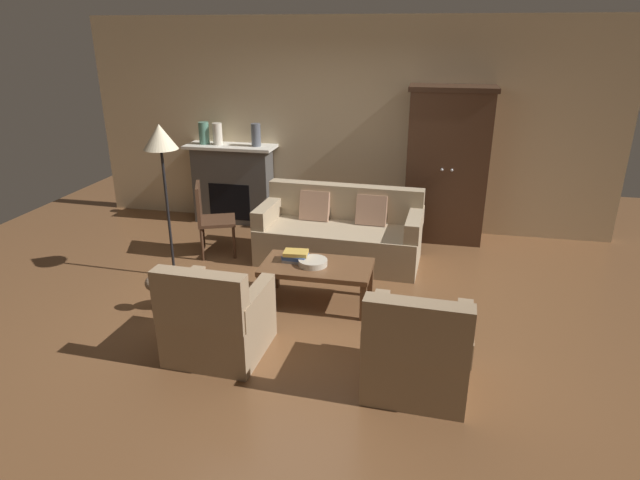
{
  "coord_description": "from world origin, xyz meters",
  "views": [
    {
      "loc": [
        1.23,
        -4.74,
        2.61
      ],
      "look_at": [
        0.13,
        0.41,
        0.55
      ],
      "focal_mm": 30.24,
      "sensor_mm": 36.0,
      "label": 1
    }
  ],
  "objects_px": {
    "fireplace": "(233,183)",
    "floor_lamp": "(161,146)",
    "couch": "(340,235)",
    "armchair_near_right": "(417,353)",
    "mantel_vase_slate": "(256,135)",
    "armoire": "(447,165)",
    "coffee_table": "(317,270)",
    "fruit_bowl": "(313,262)",
    "mantel_vase_jade": "(204,133)",
    "book_stack": "(296,256)",
    "dog": "(175,286)",
    "armchair_near_left": "(217,321)",
    "side_chair_wooden": "(209,215)",
    "mantel_vase_cream": "(217,134)"
  },
  "relations": [
    {
      "from": "side_chair_wooden",
      "to": "floor_lamp",
      "type": "bearing_deg",
      "value": -102.41
    },
    {
      "from": "armchair_near_left",
      "to": "side_chair_wooden",
      "type": "relative_size",
      "value": 0.98
    },
    {
      "from": "coffee_table",
      "to": "mantel_vase_jade",
      "type": "relative_size",
      "value": 3.63
    },
    {
      "from": "mantel_vase_cream",
      "to": "dog",
      "type": "bearing_deg",
      "value": -78.18
    },
    {
      "from": "coffee_table",
      "to": "armchair_near_left",
      "type": "height_order",
      "value": "armchair_near_left"
    },
    {
      "from": "fireplace",
      "to": "mantel_vase_slate",
      "type": "bearing_deg",
      "value": -2.7
    },
    {
      "from": "side_chair_wooden",
      "to": "armoire",
      "type": "bearing_deg",
      "value": 22.78
    },
    {
      "from": "mantel_vase_cream",
      "to": "fireplace",
      "type": "bearing_deg",
      "value": 5.69
    },
    {
      "from": "side_chair_wooden",
      "to": "book_stack",
      "type": "bearing_deg",
      "value": -35.25
    },
    {
      "from": "fruit_bowl",
      "to": "mantel_vase_jade",
      "type": "xyz_separation_m",
      "value": [
        -2.06,
        2.23,
        0.82
      ]
    },
    {
      "from": "couch",
      "to": "dog",
      "type": "xyz_separation_m",
      "value": [
        -1.38,
        -1.57,
        -0.07
      ]
    },
    {
      "from": "coffee_table",
      "to": "book_stack",
      "type": "height_order",
      "value": "book_stack"
    },
    {
      "from": "floor_lamp",
      "to": "side_chair_wooden",
      "type": "bearing_deg",
      "value": 77.59
    },
    {
      "from": "fruit_bowl",
      "to": "mantel_vase_slate",
      "type": "bearing_deg",
      "value": 120.23
    },
    {
      "from": "fruit_bowl",
      "to": "armchair_near_left",
      "type": "height_order",
      "value": "armchair_near_left"
    },
    {
      "from": "fruit_bowl",
      "to": "armchair_near_left",
      "type": "xyz_separation_m",
      "value": [
        -0.59,
        -1.08,
        -0.13
      ]
    },
    {
      "from": "fireplace",
      "to": "armchair_near_right",
      "type": "height_order",
      "value": "fireplace"
    },
    {
      "from": "mantel_vase_slate",
      "to": "dog",
      "type": "height_order",
      "value": "mantel_vase_slate"
    },
    {
      "from": "floor_lamp",
      "to": "book_stack",
      "type": "bearing_deg",
      "value": -8.79
    },
    {
      "from": "mantel_vase_slate",
      "to": "couch",
      "type": "bearing_deg",
      "value": -37.85
    },
    {
      "from": "book_stack",
      "to": "side_chair_wooden",
      "type": "distance_m",
      "value": 1.63
    },
    {
      "from": "armoire",
      "to": "fruit_bowl",
      "type": "bearing_deg",
      "value": -120.27
    },
    {
      "from": "side_chair_wooden",
      "to": "floor_lamp",
      "type": "relative_size",
      "value": 0.52
    },
    {
      "from": "coffee_table",
      "to": "fruit_bowl",
      "type": "bearing_deg",
      "value": -157.38
    },
    {
      "from": "coffee_table",
      "to": "armoire",
      "type": "bearing_deg",
      "value": 60.28
    },
    {
      "from": "coffee_table",
      "to": "armchair_near_right",
      "type": "height_order",
      "value": "armchair_near_right"
    },
    {
      "from": "fireplace",
      "to": "mantel_vase_slate",
      "type": "relative_size",
      "value": 4.09
    },
    {
      "from": "couch",
      "to": "book_stack",
      "type": "relative_size",
      "value": 7.65
    },
    {
      "from": "book_stack",
      "to": "mantel_vase_slate",
      "type": "relative_size",
      "value": 0.83
    },
    {
      "from": "fruit_bowl",
      "to": "side_chair_wooden",
      "type": "bearing_deg",
      "value": 146.69
    },
    {
      "from": "armoire",
      "to": "coffee_table",
      "type": "height_order",
      "value": "armoire"
    },
    {
      "from": "floor_lamp",
      "to": "armoire",
      "type": "bearing_deg",
      "value": 32.55
    },
    {
      "from": "coffee_table",
      "to": "mantel_vase_cream",
      "type": "height_order",
      "value": "mantel_vase_cream"
    },
    {
      "from": "armchair_near_left",
      "to": "couch",
      "type": "bearing_deg",
      "value": 73.77
    },
    {
      "from": "coffee_table",
      "to": "book_stack",
      "type": "bearing_deg",
      "value": 168.6
    },
    {
      "from": "armoire",
      "to": "armchair_near_right",
      "type": "relative_size",
      "value": 2.25
    },
    {
      "from": "mantel_vase_jade",
      "to": "dog",
      "type": "distance_m",
      "value": 2.93
    },
    {
      "from": "mantel_vase_jade",
      "to": "mantel_vase_slate",
      "type": "xyz_separation_m",
      "value": [
        0.76,
        0.0,
        0.0
      ]
    },
    {
      "from": "fireplace",
      "to": "floor_lamp",
      "type": "relative_size",
      "value": 0.73
    },
    {
      "from": "armoire",
      "to": "fruit_bowl",
      "type": "xyz_separation_m",
      "value": [
        -1.27,
        -2.17,
        -0.54
      ]
    },
    {
      "from": "couch",
      "to": "armchair_near_right",
      "type": "distance_m",
      "value": 2.59
    },
    {
      "from": "armoire",
      "to": "floor_lamp",
      "type": "distance_m",
      "value": 3.53
    },
    {
      "from": "armchair_near_right",
      "to": "dog",
      "type": "height_order",
      "value": "armchair_near_right"
    },
    {
      "from": "mantel_vase_cream",
      "to": "mantel_vase_jade",
      "type": "bearing_deg",
      "value": 180.0
    },
    {
      "from": "fireplace",
      "to": "dog",
      "type": "relative_size",
      "value": 2.5
    },
    {
      "from": "mantel_vase_jade",
      "to": "mantel_vase_slate",
      "type": "height_order",
      "value": "mantel_vase_slate"
    },
    {
      "from": "armoire",
      "to": "floor_lamp",
      "type": "height_order",
      "value": "armoire"
    },
    {
      "from": "mantel_vase_jade",
      "to": "floor_lamp",
      "type": "relative_size",
      "value": 0.18
    },
    {
      "from": "armchair_near_left",
      "to": "side_chair_wooden",
      "type": "height_order",
      "value": "side_chair_wooden"
    },
    {
      "from": "couch",
      "to": "armoire",
      "type": "bearing_deg",
      "value": 39.83
    }
  ]
}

